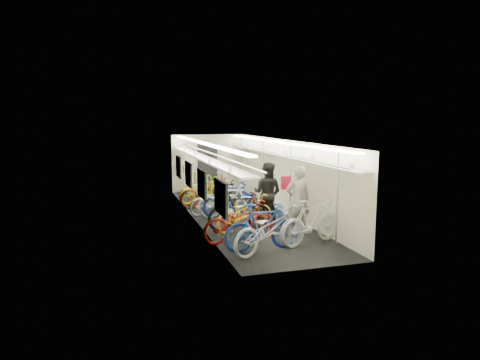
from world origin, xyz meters
TOP-DOWN VIEW (x-y plane):
  - train_car_shell at (-0.36, 0.71)m, footprint 10.00×10.00m
  - bicycle_0 at (-0.45, -3.74)m, footprint 2.20×1.47m
  - bicycle_1 at (-0.54, -3.54)m, footprint 1.90×0.58m
  - bicycle_2 at (-0.85, -2.65)m, footprint 2.10×1.11m
  - bicycle_3 at (-0.53, -1.63)m, footprint 1.83×0.53m
  - bicycle_4 at (-0.40, -1.70)m, footprint 2.03×1.32m
  - bicycle_5 at (-0.50, -0.25)m, footprint 1.93×1.13m
  - bicycle_6 at (-0.75, 0.48)m, footprint 1.88×1.03m
  - bicycle_7 at (-0.33, 0.00)m, footprint 1.91×0.70m
  - bicycle_8 at (-0.71, 1.56)m, footprint 2.06×0.81m
  - bicycle_9 at (-0.21, 1.60)m, footprint 1.71×1.02m
  - bicycle_10 at (-0.77, 2.52)m, footprint 1.95×1.23m
  - bicycle_11 at (0.77, -3.42)m, footprint 1.97×1.12m
  - bicycle_12 at (-0.31, 3.67)m, footprint 1.81×0.69m
  - bicycle_14 at (-0.16, 3.72)m, footprint 1.83×0.83m
  - passenger_near at (0.81, -2.50)m, footprint 0.71×0.49m
  - passenger_mid at (0.47, -1.10)m, footprint 1.12×1.09m
  - backpack at (0.82, -1.66)m, footprint 0.27×0.16m

SIDE VIEW (x-z plane):
  - bicycle_14 at x=-0.16m, z-range 0.00..0.93m
  - bicycle_12 at x=-0.31m, z-range 0.00..0.94m
  - bicycle_6 at x=-0.75m, z-range 0.00..0.94m
  - bicycle_10 at x=-0.77m, z-range 0.00..0.97m
  - bicycle_9 at x=-0.21m, z-range 0.00..0.99m
  - bicycle_4 at x=-0.40m, z-range 0.00..1.01m
  - bicycle_2 at x=-0.85m, z-range 0.00..1.05m
  - bicycle_8 at x=-0.71m, z-range 0.00..1.07m
  - bicycle_0 at x=-0.45m, z-range 0.00..1.10m
  - bicycle_3 at x=-0.53m, z-range 0.00..1.10m
  - bicycle_5 at x=-0.50m, z-range 0.00..1.12m
  - bicycle_7 at x=-0.33m, z-range 0.00..1.13m
  - bicycle_1 at x=-0.54m, z-range 0.00..1.13m
  - bicycle_11 at x=0.77m, z-range 0.00..1.14m
  - passenger_mid at x=0.47m, z-range 0.00..1.81m
  - passenger_near at x=0.81m, z-range 0.00..1.86m
  - backpack at x=0.82m, z-range 1.09..1.47m
  - train_car_shell at x=-0.36m, z-range -3.34..6.66m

